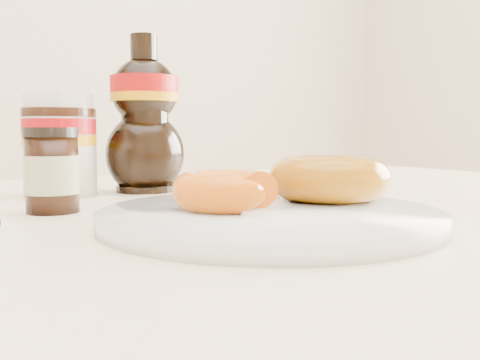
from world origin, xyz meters
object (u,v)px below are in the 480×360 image
syrup_bottle (145,114)px  plate (269,217)px  dark_jar (52,171)px  nutella_jar (60,141)px  donut_whole (329,178)px  donut_bitten (226,190)px  dining_table (207,280)px

syrup_bottle → plate: bearing=-90.5°
plate → dark_jar: size_ratio=3.44×
nutella_jar → dark_jar: nutella_jar is taller
dark_jar → donut_whole: bearing=-31.8°
syrup_bottle → donut_whole: bearing=-73.3°
donut_bitten → dark_jar: 0.19m
syrup_bottle → dark_jar: syrup_bottle is taller
plate → syrup_bottle: bearing=89.5°
donut_bitten → donut_whole: (0.12, 0.01, 0.00)m
donut_whole → dark_jar: (-0.23, 0.14, 0.01)m
nutella_jar → dark_jar: 0.15m
nutella_jar → dark_jar: bearing=-104.4°
syrup_bottle → dark_jar: (-0.15, -0.14, -0.06)m
dining_table → nutella_jar: nutella_jar is taller
dining_table → dark_jar: bearing=170.3°
syrup_bottle → donut_bitten: bearing=-96.8°
plate → donut_bitten: (-0.03, 0.02, 0.02)m
plate → nutella_jar: bearing=108.7°
donut_whole → syrup_bottle: 0.30m
dark_jar → plate: bearing=-49.8°
dining_table → syrup_bottle: bearing=93.2°
dining_table → dark_jar: (-0.16, 0.03, 0.12)m
dark_jar → donut_bitten: bearing=-53.8°
donut_whole → nutella_jar: bearing=123.9°
plate → donut_bitten: size_ratio=3.17×
syrup_bottle → dining_table: bearing=-86.8°
dining_table → syrup_bottle: 0.25m
donut_bitten → donut_whole: bearing=21.9°
nutella_jar → donut_bitten: bearing=-75.9°
nutella_jar → syrup_bottle: size_ratio=0.61×
dining_table → dark_jar: 0.20m
nutella_jar → syrup_bottle: syrup_bottle is taller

